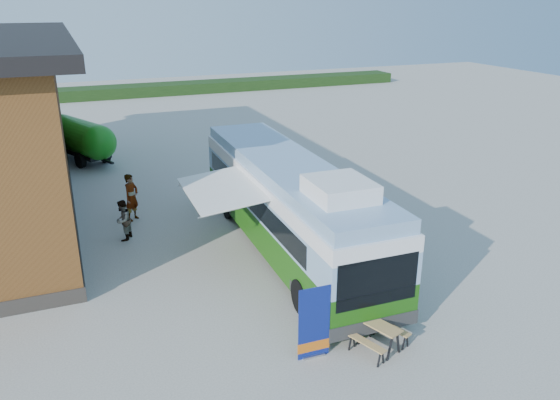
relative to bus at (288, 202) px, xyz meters
name	(u,v)px	position (x,y,z in m)	size (l,w,h in m)	color
ground	(279,266)	(-0.82, -1.13, -1.90)	(100.00, 100.00, 0.00)	#BCB7AD
hedge	(213,86)	(7.18, 36.87, -1.40)	(40.00, 3.00, 1.00)	#264419
bus	(288,202)	(0.00, 0.00, 0.00)	(2.96, 12.96, 3.97)	#2C6D12
awning	(228,182)	(-2.20, 0.18, 1.00)	(2.66, 4.26, 0.51)	white
banner	(314,329)	(-1.91, -6.29, -1.05)	(0.90, 0.19, 2.06)	navy
picnic_table	(380,331)	(-0.13, -6.63, -1.34)	(1.63, 1.55, 0.75)	tan
person_a	(132,197)	(-4.99, 5.16, -0.89)	(0.74, 0.48, 2.02)	#999999
person_b	(123,220)	(-5.61, 3.19, -1.09)	(0.79, 0.61, 1.62)	#999999
slurry_tanker	(79,137)	(-6.52, 15.41, -0.50)	(3.75, 6.07, 2.42)	#1A8518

